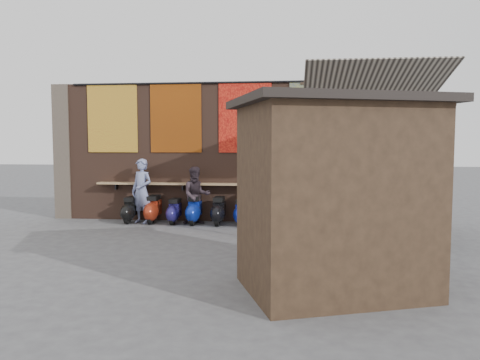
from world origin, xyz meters
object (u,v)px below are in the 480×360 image
(scooter_stool_2, at_px, (174,211))
(diner_left, at_px, (142,191))
(diner_right, at_px, (196,195))
(scooter_stool_1, at_px, (153,209))
(shopper_navy, at_px, (374,201))
(scooter_stool_5, at_px, (241,212))
(shopper_tan, at_px, (305,197))
(shelf_box, at_px, (294,180))
(scooter_stool_7, at_px, (287,212))
(scooter_stool_0, at_px, (130,210))
(scooter_stool_9, at_px, (333,213))
(scooter_stool_4, at_px, (219,211))
(shopper_grey, at_px, (411,214))
(market_stall, at_px, (335,200))
(scooter_stool_3, at_px, (194,210))
(scooter_stool_8, at_px, (310,213))
(scooter_stool_6, at_px, (263,211))

(scooter_stool_2, xyz_separation_m, diner_left, (-0.95, 0.03, 0.56))
(scooter_stool_2, height_order, diner_right, diner_right)
(scooter_stool_1, distance_m, shopper_navy, 6.08)
(scooter_stool_2, distance_m, diner_left, 1.10)
(scooter_stool_5, relative_size, shopper_tan, 0.42)
(shelf_box, bearing_deg, scooter_stool_7, -118.24)
(scooter_stool_0, bearing_deg, diner_right, -0.33)
(scooter_stool_9, bearing_deg, scooter_stool_4, -178.60)
(scooter_stool_0, height_order, shopper_tan, shopper_tan)
(shopper_grey, distance_m, market_stall, 3.69)
(scooter_stool_1, distance_m, scooter_stool_5, 2.51)
(scooter_stool_9, distance_m, market_stall, 5.74)
(scooter_stool_3, bearing_deg, scooter_stool_7, -0.23)
(scooter_stool_2, bearing_deg, diner_right, 2.40)
(scooter_stool_1, bearing_deg, shopper_grey, -21.42)
(shopper_grey, xyz_separation_m, shopper_tan, (-2.23, 1.80, 0.13))
(scooter_stool_3, distance_m, shopper_tan, 3.15)
(scooter_stool_9, bearing_deg, scooter_stool_8, -176.96)
(scooter_stool_7, height_order, shopper_tan, shopper_tan)
(scooter_stool_4, bearing_deg, market_stall, -64.28)
(scooter_stool_0, distance_m, scooter_stool_6, 3.79)
(scooter_stool_6, bearing_deg, shopper_navy, -26.63)
(scooter_stool_2, distance_m, shopper_tan, 3.72)
(scooter_stool_6, bearing_deg, scooter_stool_1, 179.83)
(scooter_stool_8, bearing_deg, diner_right, 180.00)
(scooter_stool_4, bearing_deg, scooter_stool_9, 1.40)
(shopper_grey, bearing_deg, scooter_stool_5, -18.11)
(shelf_box, bearing_deg, diner_left, -175.99)
(scooter_stool_2, xyz_separation_m, scooter_stool_3, (0.58, 0.00, 0.04))
(scooter_stool_1, height_order, shopper_grey, shopper_grey)
(shopper_navy, distance_m, shopper_tan, 1.77)
(scooter_stool_8, distance_m, scooter_stool_9, 0.64)
(scooter_stool_6, bearing_deg, diner_right, -178.99)
(shopper_navy, relative_size, shopper_grey, 1.16)
(scooter_stool_1, xyz_separation_m, diner_left, (-0.31, -0.04, 0.53))
(scooter_stool_9, distance_m, shopper_grey, 2.94)
(scooter_stool_2, xyz_separation_m, scooter_stool_5, (1.88, -0.00, 0.01))
(diner_left, xyz_separation_m, diner_right, (1.57, 0.00, -0.11))
(shopper_grey, height_order, shopper_tan, shopper_tan)
(diner_right, bearing_deg, scooter_stool_3, -174.84)
(scooter_stool_7, height_order, shopper_navy, shopper_navy)
(scooter_stool_7, distance_m, shopper_navy, 2.53)
(scooter_stool_8, height_order, diner_right, diner_right)
(diner_left, height_order, shopper_tan, diner_left)
(scooter_stool_4, height_order, scooter_stool_7, scooter_stool_7)
(scooter_stool_0, distance_m, scooter_stool_7, 4.46)
(scooter_stool_5, bearing_deg, scooter_stool_3, 179.82)
(scooter_stool_8, xyz_separation_m, diner_right, (-3.15, 0.00, 0.45))
(scooter_stool_8, relative_size, diner_left, 0.41)
(shopper_navy, bearing_deg, scooter_stool_7, -40.38)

